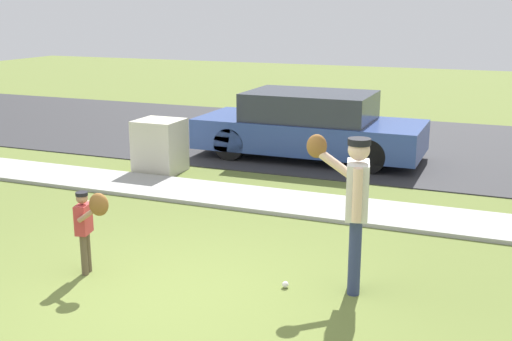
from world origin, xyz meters
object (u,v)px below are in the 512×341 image
(person_child, at_px, (88,219))
(baseball, at_px, (285,285))
(utility_cabinet, at_px, (160,146))
(parked_wagon_blue, at_px, (309,126))
(person_adult, at_px, (353,197))

(person_child, xyz_separation_m, baseball, (2.18, 0.50, -0.63))
(utility_cabinet, bearing_deg, parked_wagon_blue, 42.91)
(baseball, height_order, utility_cabinet, utility_cabinet)
(baseball, bearing_deg, parked_wagon_blue, 105.08)
(baseball, bearing_deg, person_adult, 18.05)
(baseball, relative_size, utility_cabinet, 0.08)
(person_child, relative_size, utility_cabinet, 1.04)
(baseball, distance_m, utility_cabinet, 5.53)
(utility_cabinet, bearing_deg, person_child, -69.26)
(baseball, xyz_separation_m, utility_cabinet, (-3.86, 3.93, 0.45))
(person_child, relative_size, baseball, 13.75)
(person_adult, xyz_separation_m, person_child, (-2.85, -0.72, -0.38))
(utility_cabinet, relative_size, parked_wagon_blue, 0.22)
(person_child, xyz_separation_m, parked_wagon_blue, (0.56, 6.52, -0.01))
(baseball, bearing_deg, utility_cabinet, 134.46)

